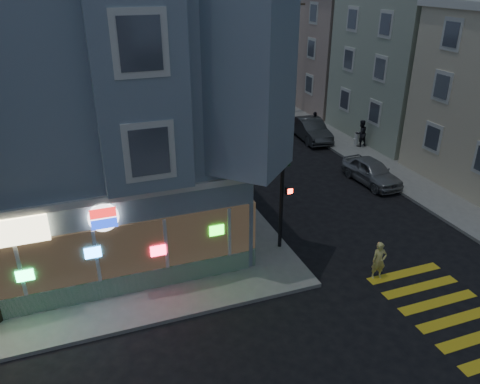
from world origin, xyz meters
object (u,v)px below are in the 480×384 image
street_tree_near (263,55)px  running_child (379,261)px  parked_car_c (255,115)px  traffic_signal (284,177)px  utility_pole (290,55)px  parked_car_b (311,129)px  pedestrian_a (361,133)px  street_tree_far (234,44)px  parked_car_a (372,172)px  parked_car_d (253,96)px  pedestrian_b (315,123)px  fire_hydrant (357,138)px

street_tree_near → running_child: bearing=-103.7°
parked_car_c → traffic_signal: traffic_signal is taller
utility_pole → traffic_signal: bearing=-116.0°
parked_car_b → running_child: bearing=-104.2°
pedestrian_a → parked_car_b: pedestrian_a is taller
street_tree_far → parked_car_a: (-1.86, -28.41, -3.25)m
parked_car_a → traffic_signal: bearing=-151.5°
street_tree_far → parked_car_d: (-1.78, -10.12, -3.19)m
pedestrian_b → parked_car_a: size_ratio=0.41×
running_child → pedestrian_b: bearing=82.5°
street_tree_far → parked_car_a: size_ratio=1.31×
pedestrian_b → traffic_signal: (-8.65, -13.14, 2.44)m
street_tree_far → traffic_signal: size_ratio=1.09×
street_tree_far → pedestrian_b: street_tree_far is taller
pedestrian_a → pedestrian_b: pedestrian_a is taller
pedestrian_b → parked_car_c: size_ratio=0.37×
parked_car_a → parked_car_d: bearing=86.8°
pedestrian_b → parked_car_d: bearing=-86.1°
street_tree_near → parked_car_a: size_ratio=1.31×
utility_pole → street_tree_near: 6.06m
pedestrian_b → fire_hydrant: bearing=118.1°
street_tree_far → traffic_signal: street_tree_far is taller
parked_car_b → parked_car_c: (-2.10, 5.20, -0.10)m
parked_car_c → pedestrian_b: bearing=-58.0°
street_tree_near → parked_car_a: (-1.86, -20.41, -3.25)m
parked_car_d → traffic_signal: 24.42m
fire_hydrant → running_child: bearing=-119.8°
parked_car_a → parked_car_d: 18.29m
traffic_signal → fire_hydrant: size_ratio=5.42×
pedestrian_a → parked_car_b: 3.58m
street_tree_far → traffic_signal: 34.47m
parked_car_a → street_tree_near: bearing=81.9°
traffic_signal → running_child: bearing=-41.5°
street_tree_far → parked_car_c: bearing=-103.2°
street_tree_near → parked_car_b: street_tree_near is taller
street_tree_far → parked_car_b: bearing=-94.2°
utility_pole → traffic_signal: (-9.35, -19.12, -1.37)m
utility_pole → parked_car_b: bearing=-101.3°
pedestrian_a → parked_car_a: 5.82m
parked_car_c → running_child: bearing=-97.0°
street_tree_far → pedestrian_b: bearing=-92.6°
fire_hydrant → pedestrian_a: bearing=-79.6°
running_child → parked_car_c: running_child is taller
parked_car_a → fire_hydrant: 6.09m
pedestrian_b → parked_car_d: (-0.88, 9.86, -0.24)m
utility_pole → street_tree_near: (0.20, 6.00, -0.86)m
running_child → pedestrian_b: (5.98, 16.22, 0.21)m
traffic_signal → pedestrian_b: bearing=64.2°
street_tree_near → street_tree_far: same height
pedestrian_a → parked_car_c: (-4.40, 7.92, -0.39)m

